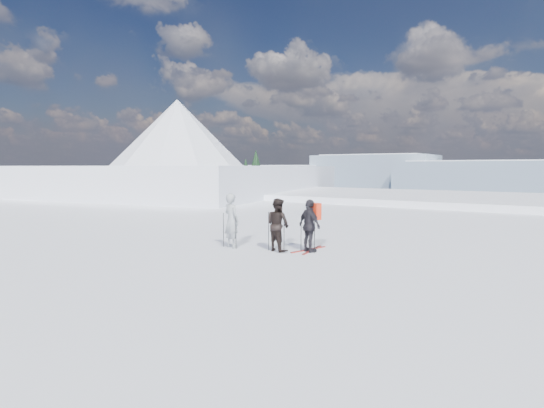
{
  "coord_description": "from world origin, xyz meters",
  "views": [
    {
      "loc": [
        5.67,
        -8.43,
        2.92
      ],
      "look_at": [
        -1.7,
        3.0,
        1.72
      ],
      "focal_mm": 28.0,
      "sensor_mm": 36.0,
      "label": 1
    }
  ],
  "objects_px": {
    "skier_pack": "(310,226)",
    "skis_loose": "(310,250)",
    "skier_grey": "(232,221)",
    "skier_dark": "(278,225)"
  },
  "relations": [
    {
      "from": "skier_grey",
      "to": "skier_pack",
      "type": "xyz_separation_m",
      "value": [
        2.75,
        0.8,
        -0.08
      ]
    },
    {
      "from": "skier_grey",
      "to": "skis_loose",
      "type": "xyz_separation_m",
      "value": [
        2.63,
        1.09,
        -0.97
      ]
    },
    {
      "from": "skier_dark",
      "to": "skis_loose",
      "type": "height_order",
      "value": "skier_dark"
    },
    {
      "from": "skier_pack",
      "to": "skis_loose",
      "type": "distance_m",
      "value": 0.95
    },
    {
      "from": "skier_grey",
      "to": "skier_pack",
      "type": "distance_m",
      "value": 2.87
    },
    {
      "from": "skier_grey",
      "to": "skier_pack",
      "type": "bearing_deg",
      "value": -146.75
    },
    {
      "from": "skier_grey",
      "to": "skier_pack",
      "type": "relative_size",
      "value": 1.08
    },
    {
      "from": "skier_pack",
      "to": "skis_loose",
      "type": "height_order",
      "value": "skier_pack"
    },
    {
      "from": "skier_grey",
      "to": "skier_dark",
      "type": "xyz_separation_m",
      "value": [
        1.74,
        0.38,
        -0.07
      ]
    },
    {
      "from": "skier_grey",
      "to": "skis_loose",
      "type": "bearing_deg",
      "value": -140.39
    }
  ]
}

